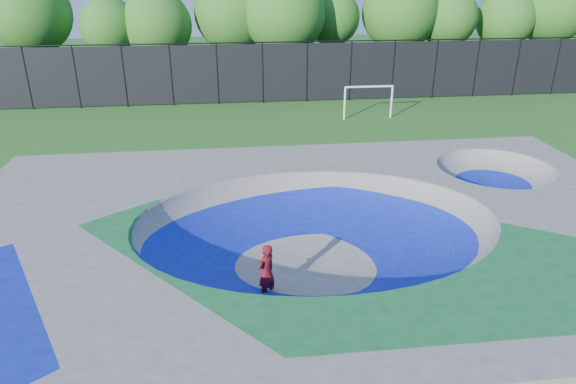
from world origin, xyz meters
name	(u,v)px	position (x,y,z in m)	size (l,w,h in m)	color
ground	(316,262)	(0.00, 0.00, 0.00)	(120.00, 120.00, 0.00)	#235C19
skate_deck	(316,240)	(0.00, 0.00, 0.75)	(22.00, 14.00, 1.50)	gray
skater	(266,272)	(-1.67, -1.72, 0.82)	(0.60, 0.39, 1.65)	red
skateboard	(267,297)	(-1.67, -1.72, 0.03)	(0.78, 0.22, 0.05)	black
soccer_goal	(369,96)	(6.01, 16.23, 1.38)	(3.02, 0.12, 2.00)	white
fence	(263,72)	(0.00, 21.00, 2.10)	(48.09, 0.09, 4.04)	black
treeline	(284,15)	(2.03, 26.30, 5.27)	(52.49, 7.86, 8.54)	#4C3826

